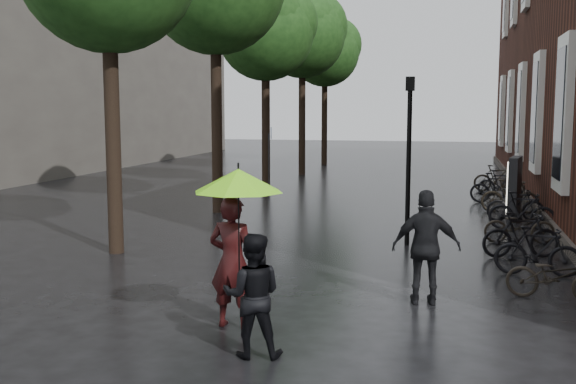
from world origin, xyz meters
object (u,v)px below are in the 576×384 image
(person_burgundy, at_px, (232,262))
(ad_lightbox, at_px, (514,188))
(person_black, at_px, (253,295))
(pedestrian_walking, at_px, (426,247))
(parked_bicycles, at_px, (513,206))
(lamp_post, at_px, (409,144))

(person_burgundy, bearing_deg, ad_lightbox, -109.43)
(person_burgundy, relative_size, ad_lightbox, 1.07)
(person_black, xyz_separation_m, pedestrian_walking, (2.03, 2.86, 0.13))
(person_burgundy, distance_m, ad_lightbox, 11.76)
(parked_bicycles, relative_size, lamp_post, 4.07)
(person_burgundy, xyz_separation_m, pedestrian_walking, (2.64, 1.82, -0.03))
(ad_lightbox, distance_m, lamp_post, 5.24)
(pedestrian_walking, height_order, lamp_post, lamp_post)
(lamp_post, bearing_deg, person_burgundy, -107.47)
(person_burgundy, distance_m, parked_bicycles, 11.15)
(lamp_post, bearing_deg, person_black, -100.78)
(ad_lightbox, bearing_deg, person_burgundy, -102.40)
(person_black, bearing_deg, ad_lightbox, -120.71)
(pedestrian_walking, height_order, parked_bicycles, pedestrian_walking)
(parked_bicycles, relative_size, ad_lightbox, 8.75)
(parked_bicycles, distance_m, ad_lightbox, 0.78)
(person_black, xyz_separation_m, lamp_post, (1.44, 7.55, 1.53))
(pedestrian_walking, bearing_deg, parked_bicycles, -111.38)
(lamp_post, bearing_deg, pedestrian_walking, -82.77)
(ad_lightbox, height_order, lamp_post, lamp_post)
(parked_bicycles, bearing_deg, person_black, -109.89)
(person_black, distance_m, pedestrian_walking, 3.51)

